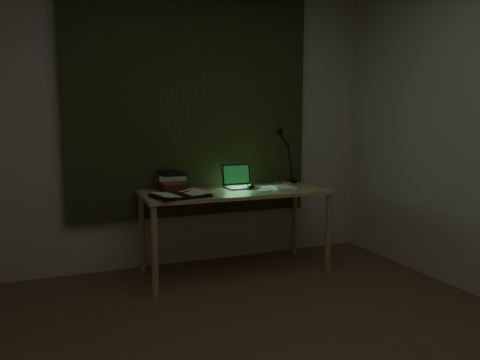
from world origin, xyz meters
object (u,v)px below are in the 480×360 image
Objects in this scene: desk at (235,231)px; loose_papers at (276,188)px; open_textbook at (180,195)px; desk_lamp at (293,158)px; book_stack at (172,181)px; laptop at (242,176)px.

desk is 0.52m from loose_papers.
open_textbook is (-0.52, -0.18, 0.38)m from desk.
loose_papers is 0.71× the size of desk_lamp.
desk is 0.70m from book_stack.
desk_lamp is at bearing 21.25° from desk.
laptop is at bearing 145.78° from loose_papers.
open_textbook is 0.36m from book_stack.
laptop is 0.32m from loose_papers.
book_stack reaches higher than loose_papers.
loose_papers is (0.36, -0.07, 0.37)m from desk.
desk_lamp is (1.21, 0.10, 0.16)m from book_stack.
loose_papers is at bearing -5.15° from open_textbook.
desk_lamp is (0.60, 0.17, 0.14)m from laptop.
book_stack is at bearing 178.20° from desk_lamp.
laptop is at bearing -6.69° from book_stack.
laptop is at bearing 12.06° from open_textbook.
laptop reaches higher than open_textbook.
desk is 4.80× the size of laptop.
laptop is 0.64m from desk_lamp.
loose_papers is at bearing -141.88° from desk_lamp.
desk is at bearing -165.09° from desk_lamp.
open_textbook is 1.32m from desk_lamp.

